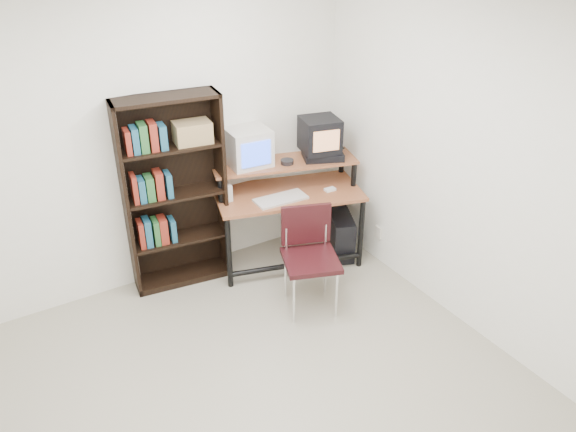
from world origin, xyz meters
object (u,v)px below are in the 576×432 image
crt_tv (320,135)px  pc_tower (341,235)px  crt_monitor (248,147)px  school_chair (309,248)px  computer_desk (287,194)px  bookshelf (173,191)px

crt_tv → pc_tower: crt_tv is taller
crt_monitor → pc_tower: 1.28m
crt_monitor → school_chair: size_ratio=0.45×
computer_desk → bookshelf: bookshelf is taller
pc_tower → crt_monitor: bearing=174.9°
crt_tv → pc_tower: bearing=-44.0°
bookshelf → computer_desk: bearing=-5.9°
computer_desk → crt_monitor: crt_monitor is taller
computer_desk → crt_tv: size_ratio=3.69×
pc_tower → school_chair: (-0.70, -0.50, 0.34)m
computer_desk → bookshelf: 1.05m
crt_monitor → bookshelf: bookshelf is taller
bookshelf → school_chair: bearing=-42.3°
crt_monitor → school_chair: bearing=-82.0°
crt_tv → computer_desk: bearing=-164.7°
pc_tower → computer_desk: bearing=-178.0°
computer_desk → pc_tower: size_ratio=3.25×
pc_tower → bookshelf: size_ratio=0.26×
computer_desk → school_chair: 0.74m
crt_monitor → crt_tv: 0.67m
computer_desk → pc_tower: bearing=-6.2°
crt_monitor → computer_desk: bearing=-35.5°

